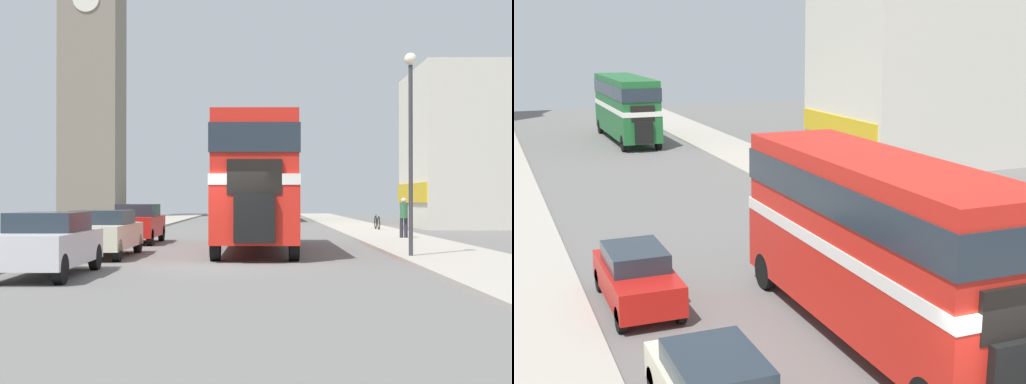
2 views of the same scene
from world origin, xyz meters
TOP-DOWN VIEW (x-y plane):
  - ground_plane at (0.00, 0.00)m, footprint 120.00×120.00m
  - sidewalk_right at (6.75, 0.00)m, footprint 3.50×120.00m
  - double_decker_bus at (0.90, 5.61)m, footprint 2.53×9.76m
  - bus_distant at (1.69, 38.54)m, footprint 2.38×10.45m
  - car_parked_near at (-3.76, -2.35)m, footprint 1.67×3.93m
  - car_parked_mid at (-3.72, 3.04)m, footprint 1.77×4.22m
  - car_parked_far at (-3.80, 9.59)m, footprint 1.66×3.91m
  - pedestrian_walking at (7.07, 11.55)m, footprint 0.34×0.34m
  - bicycle_on_pavement at (7.29, 19.84)m, footprint 0.05×1.76m
  - street_lamp at (5.41, 2.11)m, footprint 0.36×0.36m
  - church_tower at (-14.83, 48.15)m, footprint 5.58×5.58m

SIDE VIEW (x-z plane):
  - ground_plane at x=0.00m, z-range 0.00..0.00m
  - sidewalk_right at x=6.75m, z-range 0.00..0.12m
  - bicycle_on_pavement at x=7.29m, z-range 0.09..0.87m
  - car_parked_mid at x=-3.72m, z-range 0.03..1.44m
  - car_parked_near at x=-3.76m, z-range 0.03..1.48m
  - car_parked_far at x=-3.80m, z-range 0.02..1.56m
  - pedestrian_walking at x=7.07m, z-range 0.23..1.91m
  - bus_distant at x=1.69m, z-range 0.39..4.56m
  - double_decker_bus at x=0.90m, z-range 0.39..4.66m
  - street_lamp at x=5.41m, z-range 1.03..6.89m
  - church_tower at x=-14.83m, z-range 0.38..35.87m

